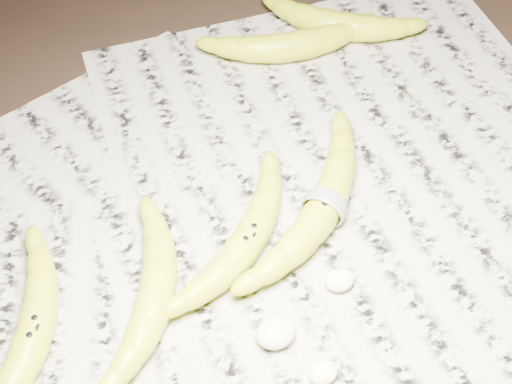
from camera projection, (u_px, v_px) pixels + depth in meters
name	position (u px, v px, depth m)	size (l,w,h in m)	color
ground	(271.00, 209.00, 0.79)	(3.00, 3.00, 0.00)	black
newspaper_patch	(256.00, 241.00, 0.76)	(0.90, 0.70, 0.01)	#A49F8C
banana_left_a	(33.00, 333.00, 0.67)	(0.20, 0.06, 0.04)	#C2D51A
banana_left_b	(156.00, 291.00, 0.69)	(0.19, 0.06, 0.04)	#C2D51A
banana_center	(248.00, 239.00, 0.73)	(0.20, 0.06, 0.04)	#C2D51A
banana_taped	(325.00, 206.00, 0.76)	(0.24, 0.06, 0.04)	#C2D51A
banana_upper_a	(293.00, 44.00, 0.92)	(0.20, 0.06, 0.04)	#C2D51A
banana_upper_b	(338.00, 23.00, 0.95)	(0.19, 0.06, 0.04)	#C2D51A
measuring_tape	(325.00, 206.00, 0.76)	(0.05, 0.05, 0.00)	white
flesh_chunk_a	(276.00, 331.00, 0.67)	(0.04, 0.03, 0.02)	#FDF6C3
flesh_chunk_b	(323.00, 371.00, 0.65)	(0.03, 0.02, 0.02)	#FDF6C3
flesh_chunk_c	(340.00, 278.00, 0.71)	(0.03, 0.03, 0.02)	#FDF6C3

